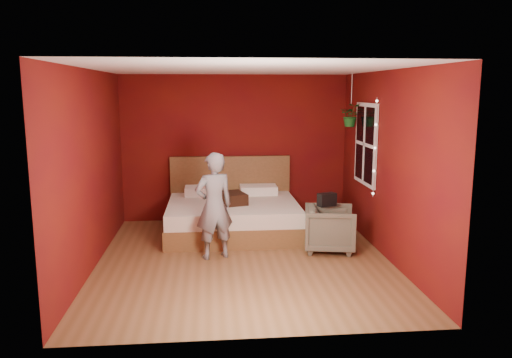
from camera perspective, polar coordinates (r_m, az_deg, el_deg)
name	(u,v)px	position (r m, az deg, el deg)	size (l,w,h in m)	color
floor	(244,260)	(7.04, -1.40, -9.18)	(4.50, 4.50, 0.00)	brown
room_walls	(243,139)	(6.68, -1.46, 4.55)	(4.04, 4.54, 2.62)	#64150A
window	(365,144)	(7.95, 12.40, 3.91)	(0.05, 0.97, 1.27)	white
fairy_lights	(375,148)	(7.45, 13.44, 3.47)	(0.04, 0.04, 1.45)	silver
bed	(233,214)	(8.28, -2.69, -4.03)	(2.13, 1.81, 1.17)	brown
person	(214,206)	(6.94, -4.82, -3.08)	(0.54, 0.36, 1.49)	gray
armchair	(330,229)	(7.42, 8.44, -5.62)	(0.70, 0.72, 0.66)	#6C6955
handbag	(327,200)	(7.36, 8.11, -2.34)	(0.27, 0.13, 0.19)	black
throw_pillow	(229,198)	(7.99, -3.11, -2.23)	(0.49, 0.49, 0.17)	#321B10
hanging_plant	(351,115)	(8.19, 10.80, 7.18)	(0.40, 0.37, 0.85)	silver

